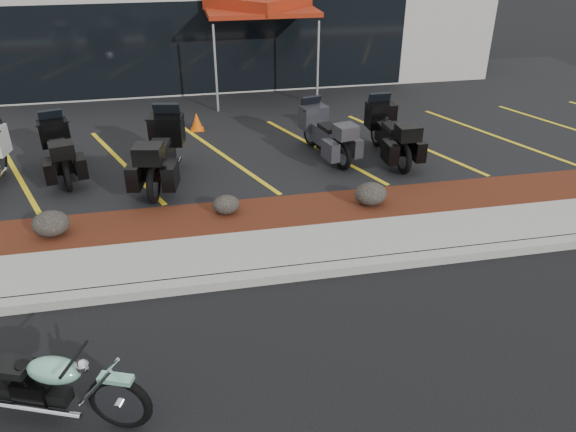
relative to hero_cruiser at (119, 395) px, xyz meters
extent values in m
plane|color=black|center=(1.82, 1.54, -0.48)|extent=(90.00, 90.00, 0.00)
cube|color=gray|center=(1.82, 2.44, -0.40)|extent=(24.00, 0.25, 0.15)
cube|color=gray|center=(1.82, 3.14, -0.40)|extent=(24.00, 1.20, 0.15)
cube|color=#3C170D|center=(1.82, 4.34, -0.40)|extent=(24.00, 1.20, 0.16)
cube|color=black|center=(1.82, 9.74, -0.40)|extent=(26.00, 9.60, 0.15)
cube|color=#A59F95|center=(1.82, 16.04, 1.52)|extent=(18.00, 8.00, 4.00)
cube|color=black|center=(1.82, 12.06, 1.02)|extent=(12.00, 0.06, 2.60)
ellipsoid|color=black|center=(-1.38, 4.24, -0.10)|extent=(0.62, 0.51, 0.44)
ellipsoid|color=black|center=(1.58, 4.44, -0.15)|extent=(0.49, 0.41, 0.35)
ellipsoid|color=black|center=(4.25, 4.27, -0.10)|extent=(0.60, 0.50, 0.43)
cone|color=#DA5207|center=(1.31, 9.02, -0.11)|extent=(0.39, 0.39, 0.44)
cylinder|color=silver|center=(2.26, 10.17, 0.82)|extent=(0.06, 0.06, 2.29)
cylinder|color=silver|center=(5.00, 10.72, 0.82)|extent=(0.06, 0.06, 2.29)
cylinder|color=silver|center=(1.72, 12.91, 0.82)|extent=(0.06, 0.06, 2.29)
cylinder|color=silver|center=(4.45, 13.46, 0.82)|extent=(0.06, 0.06, 2.29)
cube|color=maroon|center=(3.36, 11.82, 2.11)|extent=(3.52, 3.52, 0.12)
cube|color=maroon|center=(3.36, 11.82, 2.28)|extent=(3.04, 3.04, 0.35)
camera|label=1|loc=(0.91, -4.57, 4.51)|focal=35.00mm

